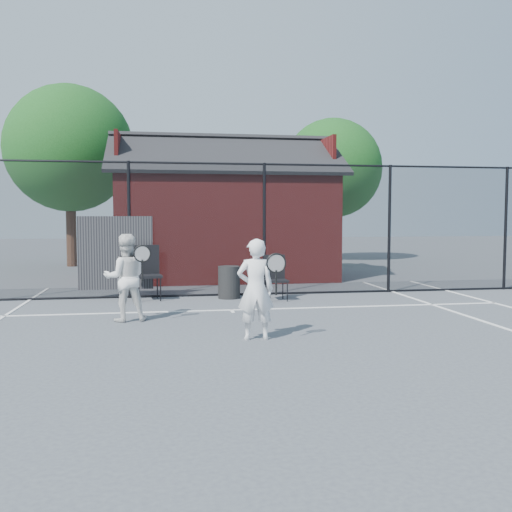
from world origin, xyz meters
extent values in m
plane|color=#464A50|center=(0.00, 0.00, 0.00)|extent=(80.00, 80.00, 0.00)
cube|color=white|center=(0.00, 3.00, 0.01)|extent=(11.00, 0.06, 0.01)
cube|color=white|center=(0.00, 2.85, 0.01)|extent=(0.06, 0.30, 0.01)
cylinder|color=black|center=(-2.00, 5.00, 1.50)|extent=(0.07, 0.07, 3.00)
cylinder|color=black|center=(1.00, 5.00, 1.50)|extent=(0.07, 0.07, 3.00)
cylinder|color=black|center=(4.00, 5.00, 1.50)|extent=(0.07, 0.07, 3.00)
cylinder|color=black|center=(7.00, 5.00, 1.50)|extent=(0.07, 0.07, 3.00)
cylinder|color=black|center=(0.00, 5.00, 2.97)|extent=(22.00, 0.04, 0.04)
cylinder|color=black|center=(0.00, 5.00, 0.03)|extent=(22.00, 0.04, 0.04)
cube|color=black|center=(0.00, 5.00, 1.50)|extent=(22.00, 3.00, 0.01)
cube|color=black|center=(-2.30, 4.98, 1.00)|extent=(1.60, 0.04, 1.60)
cube|color=maroon|center=(0.50, 9.00, 1.50)|extent=(6.00, 4.00, 3.00)
cube|color=black|center=(0.50, 8.00, 3.53)|extent=(6.50, 2.36, 1.32)
cube|color=black|center=(0.50, 10.00, 3.53)|extent=(6.50, 2.36, 1.32)
cube|color=maroon|center=(-2.45, 9.00, 3.53)|extent=(0.10, 2.80, 1.06)
cube|color=maroon|center=(3.45, 9.00, 3.53)|extent=(0.10, 2.80, 1.06)
cylinder|color=black|center=(-4.50, 13.50, 1.26)|extent=(0.36, 0.36, 2.52)
sphere|color=#124214|center=(-4.50, 13.50, 4.20)|extent=(4.48, 4.48, 4.48)
cylinder|color=black|center=(5.50, 14.50, 1.12)|extent=(0.36, 0.36, 2.23)
sphere|color=#124214|center=(5.50, 14.50, 3.72)|extent=(3.97, 3.97, 3.97)
imported|color=white|center=(0.04, 0.37, 0.74)|extent=(0.56, 0.38, 1.47)
torus|color=black|center=(0.28, 0.07, 1.14)|extent=(0.29, 0.02, 0.29)
cylinder|color=black|center=(0.28, 0.07, 0.87)|extent=(0.03, 0.03, 0.35)
imported|color=white|center=(-1.93, 2.19, 0.75)|extent=(0.80, 0.67, 1.50)
torus|color=black|center=(-1.63, 1.89, 1.18)|extent=(0.29, 0.02, 0.29)
cylinder|color=black|center=(-1.63, 1.89, 0.90)|extent=(0.03, 0.03, 0.36)
cube|color=black|center=(-1.60, 4.60, 0.57)|extent=(0.63, 0.65, 1.15)
cube|color=black|center=(1.10, 4.10, 0.47)|extent=(0.47, 0.49, 0.94)
cylinder|color=black|center=(0.15, 4.60, 0.35)|extent=(0.56, 0.56, 0.71)
camera|label=1|loc=(-1.30, -7.75, 1.80)|focal=40.00mm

